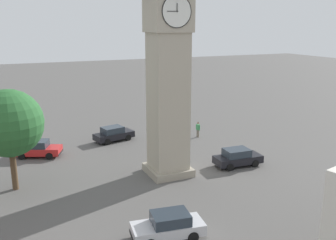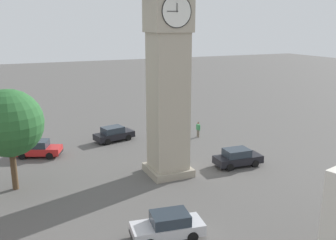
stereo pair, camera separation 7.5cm
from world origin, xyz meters
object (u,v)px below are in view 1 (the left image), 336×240
Objects in this scene: car_blue_kerb at (38,149)px; car_white_side at (168,226)px; clock_tower at (168,24)px; car_silver_kerb at (238,157)px; pedestrian at (198,128)px; car_red_corner at (114,134)px; tree at (9,123)px.

car_blue_kerb is 1.03× the size of car_white_side.
clock_tower reaches higher than car_silver_kerb.
car_silver_kerb and car_white_side have the same top height.
pedestrian reaches higher than car_blue_kerb.
tree reaches higher than car_red_corner.
clock_tower is at bearing -8.33° from car_silver_kerb.
pedestrian is at bearing 164.71° from car_red_corner.
car_silver_kerb is 0.96× the size of car_red_corner.
car_silver_kerb is at bearing 124.44° from car_red_corner.
car_silver_kerb is at bearing 83.87° from pedestrian.
car_white_side is at bearing 125.83° from tree.
car_silver_kerb is 0.98× the size of car_white_side.
car_blue_kerb is at bearing -42.56° from clock_tower.
car_silver_kerb is 0.56× the size of tree.
tree reaches higher than pedestrian.
car_blue_kerb is at bearing 13.30° from car_red_corner.
car_white_side is at bearing 83.16° from car_red_corner.
pedestrian is at bearing -123.18° from car_white_side.
tree is (2.23, 6.76, 4.27)m from car_blue_kerb.
tree is (11.55, -1.79, -6.82)m from clock_tower.
car_blue_kerb is 2.64× the size of pedestrian.
car_white_side is (2.30, 19.19, 0.00)m from car_red_corner.
car_blue_kerb is at bearing -1.92° from pedestrian.
car_red_corner is (1.59, -10.38, -11.09)m from clock_tower.
car_blue_kerb is 16.43m from pedestrian.
pedestrian is (-10.99, -16.81, 0.25)m from car_white_side.
clock_tower is 12.71m from car_silver_kerb.
car_silver_kerb is at bearing 148.55° from car_blue_kerb.
car_blue_kerb is 18.12m from car_silver_kerb.
clock_tower is 15.23m from pedestrian.
car_blue_kerb is 0.60× the size of tree.
car_white_side is 0.58× the size of tree.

